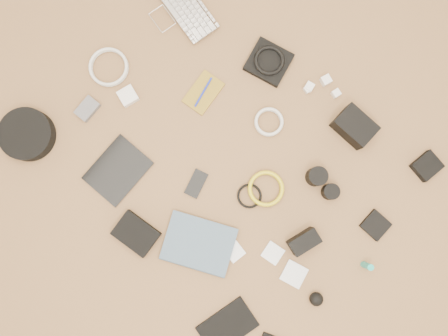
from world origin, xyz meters
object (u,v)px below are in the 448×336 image
Objects in this scene: dslr_camera at (354,127)px; phone at (196,184)px; headphone_case at (27,135)px; paperback at (192,269)px; tablet at (118,170)px; laptop at (174,12)px.

phone is at bearing -117.70° from dslr_camera.
phone is at bearing 22.43° from headphone_case.
headphone_case reaches higher than paperback.
tablet is 1.11× the size of headphone_case.
dslr_camera is 0.91m from tablet.
phone is at bearing 13.65° from paperback.
dslr_camera is at bearing 45.68° from phone.
laptop is at bearing 80.11° from headphone_case.
paperback reaches higher than phone.
laptop is 2.15× the size of dslr_camera.
dslr_camera is (0.83, 0.07, 0.03)m from laptop.
paperback is at bearing -0.23° from headphone_case.
paperback is at bearing -66.76° from phone.
dslr_camera is 0.72× the size of headphone_case.
paperback is at bearing -31.28° from laptop.
tablet is at bearing -54.15° from laptop.
phone is 0.41× the size of paperback.
laptop is at bearing -171.34° from dslr_camera.
headphone_case is at bearing 67.63° from paperback.
laptop reaches higher than phone.
phone is 0.52× the size of headphone_case.
headphone_case is (-0.95, -0.79, -0.01)m from dslr_camera.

